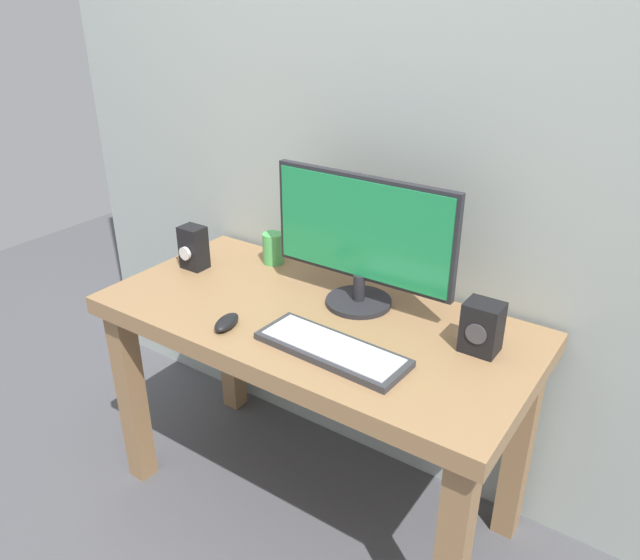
{
  "coord_description": "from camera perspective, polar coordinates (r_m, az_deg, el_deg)",
  "views": [
    {
      "loc": [
        0.92,
        -1.31,
        1.63
      ],
      "look_at": [
        0.02,
        0.0,
        0.86
      ],
      "focal_mm": 34.58,
      "sensor_mm": 36.0,
      "label": 1
    }
  ],
  "objects": [
    {
      "name": "ground_plane",
      "position": [
        2.28,
        -0.5,
        -19.56
      ],
      "size": [
        6.0,
        6.0,
        0.0
      ],
      "primitive_type": "plane",
      "color": "#4C4C51"
    },
    {
      "name": "wall_back",
      "position": [
        1.91,
        5.94,
        21.93
      ],
      "size": [
        2.72,
        0.04,
        3.0
      ],
      "primitive_type": "cube",
      "color": "#9EA8A3",
      "rests_on": "ground_plane"
    },
    {
      "name": "desk",
      "position": [
        1.89,
        -0.57,
        -6.17
      ],
      "size": [
        1.31,
        0.63,
        0.74
      ],
      "color": "#936D47",
      "rests_on": "ground_plane"
    },
    {
      "name": "monitor",
      "position": [
        1.81,
        3.91,
        3.94
      ],
      "size": [
        0.59,
        0.2,
        0.4
      ],
      "color": "#232328",
      "rests_on": "desk"
    },
    {
      "name": "keyboard_primary",
      "position": [
        1.65,
        1.1,
        -6.41
      ],
      "size": [
        0.43,
        0.17,
        0.02
      ],
      "color": "#333338",
      "rests_on": "desk"
    },
    {
      "name": "mouse",
      "position": [
        1.78,
        -8.64,
        -3.89
      ],
      "size": [
        0.07,
        0.11,
        0.03
      ],
      "primitive_type": "ellipsoid",
      "rotation": [
        0.0,
        0.0,
        0.23
      ],
      "color": "black",
      "rests_on": "desk"
    },
    {
      "name": "speaker_right",
      "position": [
        1.68,
        14.76,
        -4.26
      ],
      "size": [
        0.1,
        0.09,
        0.14
      ],
      "color": "black",
      "rests_on": "desk"
    },
    {
      "name": "audio_controller",
      "position": [
        2.14,
        -11.64,
        2.95
      ],
      "size": [
        0.08,
        0.08,
        0.15
      ],
      "color": "black",
      "rests_on": "desk"
    },
    {
      "name": "coffee_mug",
      "position": [
        2.15,
        -4.37,
        2.95
      ],
      "size": [
        0.07,
        0.07,
        0.11
      ],
      "primitive_type": "cylinder",
      "color": "#4CB259",
      "rests_on": "desk"
    }
  ]
}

